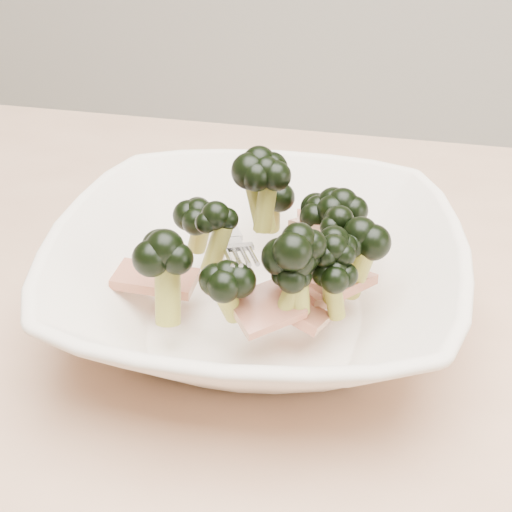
# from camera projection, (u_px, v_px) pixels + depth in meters

# --- Properties ---
(dining_table) EXTENTS (1.20, 0.80, 0.75)m
(dining_table) POSITION_uv_depth(u_px,v_px,m) (385.00, 492.00, 0.50)
(dining_table) COLOR tan
(dining_table) RESTS_ON ground
(broccoli_dish) EXTENTS (0.30, 0.30, 0.12)m
(broccoli_dish) POSITION_uv_depth(u_px,v_px,m) (259.00, 270.00, 0.49)
(broccoli_dish) COLOR white
(broccoli_dish) RESTS_ON dining_table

